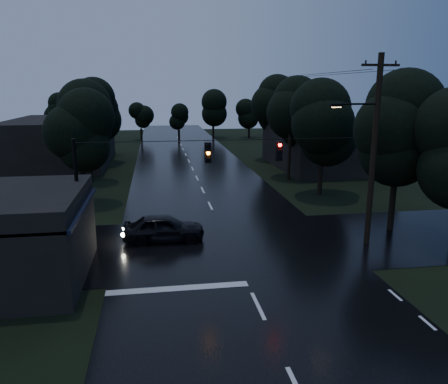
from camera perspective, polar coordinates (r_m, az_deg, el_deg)
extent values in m
cube|color=black|center=(41.12, -3.55, 1.79)|extent=(12.00, 120.00, 0.02)
cube|color=black|center=(23.90, 0.59, -6.85)|extent=(60.00, 9.00, 0.02)
cube|color=black|center=(20.75, -26.26, -2.18)|extent=(6.00, 7.00, 0.12)
cube|color=black|center=(20.05, -18.06, -1.95)|extent=(0.30, 7.00, 0.15)
cylinder|color=black|center=(17.83, -19.77, -9.79)|extent=(0.10, 0.10, 3.00)
cylinder|color=black|center=(23.39, -17.13, -4.05)|extent=(0.10, 0.10, 3.00)
cube|color=#EAAF5D|center=(18.83, -18.74, -5.21)|extent=(0.06, 1.60, 0.50)
cube|color=#EAAF5D|center=(21.38, -17.57, -2.92)|extent=(0.06, 1.20, 0.50)
cube|color=black|center=(47.92, 12.94, 5.81)|extent=(10.00, 14.00, 4.40)
cube|color=black|center=(51.48, -20.49, 6.15)|extent=(10.00, 16.00, 5.00)
cylinder|color=black|center=(24.12, 18.95, 4.88)|extent=(0.30, 0.30, 10.00)
cube|color=black|center=(23.92, 19.78, 15.34)|extent=(2.00, 0.12, 0.12)
cylinder|color=black|center=(23.41, 17.00, 10.94)|extent=(2.20, 0.10, 0.10)
cube|color=black|center=(22.96, 14.47, 10.93)|extent=(0.60, 0.25, 0.18)
cube|color=#FFB266|center=(22.97, 14.46, 10.68)|extent=(0.45, 0.18, 0.03)
cylinder|color=black|center=(40.21, 8.60, 6.82)|extent=(0.30, 0.30, 7.50)
cube|color=black|center=(39.98, 8.76, 11.30)|extent=(2.00, 0.12, 0.12)
cylinder|color=black|center=(22.09, -18.51, -1.13)|extent=(0.18, 0.18, 6.00)
cylinder|color=black|center=(21.57, 1.06, 6.81)|extent=(15.00, 0.03, 0.03)
cube|color=black|center=(21.48, -2.11, 5.16)|extent=(0.32, 0.25, 1.00)
sphere|color=orange|center=(21.33, -2.06, 5.10)|extent=(0.18, 0.18, 0.18)
cube|color=black|center=(22.19, 7.20, 5.33)|extent=(0.32, 0.25, 1.00)
sphere|color=#FF0C07|center=(22.05, 7.31, 5.28)|extent=(0.18, 0.18, 0.18)
cylinder|color=black|center=(27.74, 21.07, -1.86)|extent=(0.36, 0.36, 2.80)
sphere|color=black|center=(27.09, 21.68, 5.09)|extent=(4.48, 4.48, 4.48)
sphere|color=black|center=(26.96, 21.90, 7.61)|extent=(4.48, 4.48, 4.48)
sphere|color=black|center=(26.89, 22.12, 10.15)|extent=(4.48, 4.48, 4.48)
cylinder|color=black|center=(33.30, -17.83, 0.54)|extent=(0.36, 0.36, 2.45)
sphere|color=black|center=(32.80, -18.20, 5.61)|extent=(3.92, 3.92, 3.92)
sphere|color=black|center=(32.68, -18.34, 7.43)|extent=(3.92, 3.92, 3.92)
sphere|color=black|center=(32.60, -18.48, 9.27)|extent=(3.92, 3.92, 3.92)
cylinder|color=black|center=(41.13, -17.03, 3.09)|extent=(0.36, 0.36, 2.62)
sphere|color=black|center=(40.71, -17.33, 7.50)|extent=(4.20, 4.20, 4.20)
sphere|color=black|center=(40.62, -17.44, 9.08)|extent=(4.20, 4.20, 4.20)
sphere|color=black|center=(40.57, -17.56, 10.66)|extent=(4.20, 4.20, 4.20)
cylinder|color=black|center=(50.99, -16.20, 5.15)|extent=(0.36, 0.36, 2.80)
sphere|color=black|center=(50.65, -16.45, 8.96)|extent=(4.48, 4.48, 4.48)
sphere|color=black|center=(50.58, -16.54, 10.31)|extent=(4.48, 4.48, 4.48)
sphere|color=black|center=(50.54, -16.63, 11.67)|extent=(4.48, 4.48, 4.48)
cylinder|color=black|center=(35.23, 12.44, 1.70)|extent=(0.36, 0.36, 2.62)
sphere|color=black|center=(34.74, 12.71, 6.86)|extent=(4.20, 4.20, 4.20)
sphere|color=black|center=(34.63, 12.81, 8.71)|extent=(4.20, 4.20, 4.20)
sphere|color=black|center=(34.56, 12.90, 10.56)|extent=(4.20, 4.20, 4.20)
cylinder|color=black|center=(42.81, 9.36, 4.01)|extent=(0.36, 0.36, 2.80)
sphere|color=black|center=(42.40, 9.53, 8.55)|extent=(4.48, 4.48, 4.48)
sphere|color=black|center=(42.32, 9.60, 10.16)|extent=(4.48, 4.48, 4.48)
sphere|color=black|center=(42.27, 9.66, 11.79)|extent=(4.48, 4.48, 4.48)
cylinder|color=black|center=(52.44, 6.59, 5.91)|extent=(0.36, 0.36, 2.97)
sphere|color=black|center=(52.10, 6.70, 9.85)|extent=(4.76, 4.76, 4.76)
sphere|color=black|center=(52.03, 6.74, 11.25)|extent=(4.76, 4.76, 4.76)
sphere|color=black|center=(52.00, 6.78, 12.65)|extent=(4.76, 4.76, 4.76)
imported|color=black|center=(24.44, -7.86, -4.65)|extent=(4.48, 1.89, 1.51)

